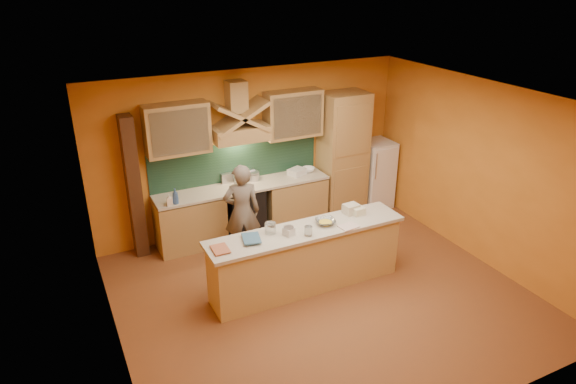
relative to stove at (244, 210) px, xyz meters
name	(u,v)px	position (x,y,z in m)	size (l,w,h in m)	color
floor	(322,295)	(0.30, -2.20, -0.45)	(5.50, 5.00, 0.01)	brown
ceiling	(328,102)	(0.30, -2.20, 2.35)	(5.50, 5.00, 0.01)	white
wall_back	(252,150)	(0.30, 0.30, 0.95)	(5.50, 0.02, 2.80)	orange
wall_front	(461,311)	(0.30, -4.70, 0.95)	(5.50, 0.02, 2.80)	orange
wall_left	(108,254)	(-2.45, -2.20, 0.95)	(0.02, 5.00, 2.80)	orange
wall_right	(480,173)	(3.05, -2.20, 0.95)	(0.02, 5.00, 2.80)	orange
base_cabinet_left	(190,223)	(-0.95, 0.00, -0.02)	(1.10, 0.60, 0.86)	tan
base_cabinet_right	(293,201)	(0.95, 0.00, -0.02)	(1.10, 0.60, 0.86)	tan
counter_top	(243,186)	(0.00, 0.00, 0.45)	(3.00, 0.62, 0.04)	beige
stove	(244,210)	(0.00, 0.00, 0.00)	(0.60, 0.58, 0.90)	black
backsplash	(236,162)	(0.00, 0.28, 0.80)	(3.00, 0.03, 0.70)	#173325
range_hood	(240,133)	(0.00, 0.05, 1.37)	(0.92, 0.50, 0.24)	tan
hood_chimney	(236,96)	(0.00, 0.15, 1.95)	(0.30, 0.30, 0.50)	tan
upper_cabinet_left	(177,129)	(-1.00, 0.12, 1.55)	(1.00, 0.35, 0.80)	tan
upper_cabinet_right	(293,114)	(1.00, 0.12, 1.55)	(1.00, 0.35, 0.80)	tan
pantry_column	(343,155)	(1.95, 0.00, 0.70)	(0.80, 0.60, 2.30)	tan
fridge	(375,174)	(2.70, 0.00, 0.20)	(0.58, 0.60, 1.30)	white
trim_column_left	(134,188)	(-1.75, 0.15, 0.70)	(0.20, 0.30, 2.30)	#472816
island_body	(306,260)	(0.20, -1.90, -0.01)	(2.80, 0.55, 0.88)	tan
island_top	(307,231)	(0.20, -1.90, 0.47)	(2.90, 0.62, 0.05)	beige
person	(242,212)	(-0.30, -0.70, 0.34)	(0.57, 0.38, 1.57)	#70665B
pot_large	(241,182)	(-0.04, -0.01, 0.54)	(0.23, 0.23, 0.17)	#ADAEB4
pot_small	(253,177)	(0.24, 0.14, 0.52)	(0.21, 0.21, 0.14)	silver
soap_bottle_a	(169,200)	(-1.30, -0.24, 0.57)	(0.09, 0.09, 0.19)	white
soap_bottle_b	(175,196)	(-1.20, -0.22, 0.60)	(0.10, 0.10, 0.25)	#32508B
bowl_back	(308,170)	(1.28, 0.07, 0.51)	(0.24, 0.24, 0.07)	white
dish_rack	(297,172)	(1.04, 0.04, 0.52)	(0.29, 0.23, 0.10)	white
book_lower	(212,251)	(-1.18, -1.92, 0.51)	(0.21, 0.28, 0.03)	#AE5D3E
book_upper	(243,239)	(-0.73, -1.84, 0.53)	(0.23, 0.32, 0.02)	#39607E
jar_large	(270,228)	(-0.30, -1.78, 0.57)	(0.15, 0.15, 0.15)	silver
jar_small	(308,231)	(0.13, -2.07, 0.56)	(0.11, 0.11, 0.14)	silver
kitchen_scale	(289,231)	(-0.10, -1.94, 0.55)	(0.13, 0.13, 0.11)	silver
mixing_bowl	(325,222)	(0.51, -1.88, 0.53)	(0.28, 0.28, 0.07)	white
cloth	(349,227)	(0.76, -2.11, 0.50)	(0.26, 0.19, 0.02)	beige
grocery_bag_a	(351,209)	(1.02, -1.75, 0.57)	(0.22, 0.17, 0.14)	beige
grocery_bag_b	(358,211)	(1.10, -1.83, 0.55)	(0.18, 0.14, 0.11)	beige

